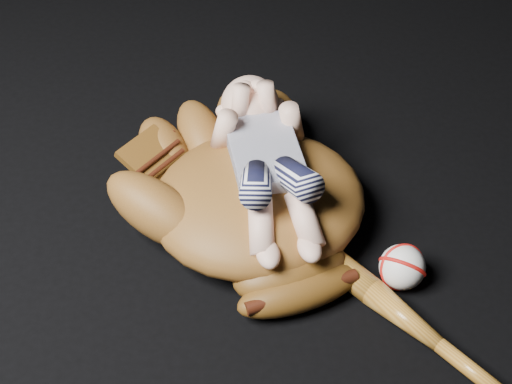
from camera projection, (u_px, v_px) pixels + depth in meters
The scene contains 4 objects.
baseball_glove at pixel (258, 193), 1.22m from camera, with size 0.46×0.53×0.17m, color brown, non-canonical shape.
newborn_baby at pixel (269, 162), 1.18m from camera, with size 0.19×0.41×0.16m, color beige, non-canonical shape.
baseball_bat at pixel (386, 303), 1.12m from camera, with size 0.05×0.50×0.05m, color #9F651E, non-canonical shape.
baseball at pixel (402, 267), 1.16m from camera, with size 0.08×0.08×0.08m, color white.
Camera 1 is at (-0.00, -0.78, 0.93)m, focal length 50.00 mm.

